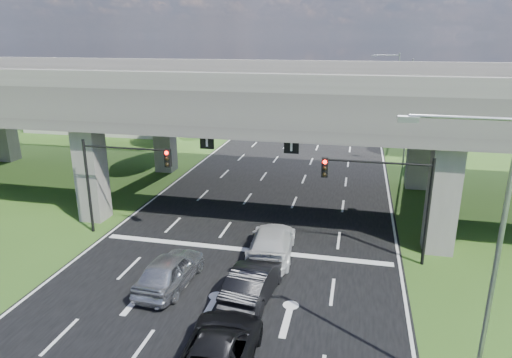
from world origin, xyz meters
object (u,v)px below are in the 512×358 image
at_px(signal_right, 387,189).
at_px(car_white, 272,243).
at_px(streetlight_far, 404,106).
at_px(streetlight_beyond, 393,87).
at_px(car_trailing, 219,350).
at_px(car_silver, 170,270).
at_px(streetlight_near, 485,245).
at_px(signal_left, 118,171).
at_px(car_dark, 254,280).

height_order(signal_right, car_white, signal_right).
relative_size(streetlight_far, streetlight_beyond, 1.00).
bearing_deg(car_trailing, car_white, -92.63).
height_order(streetlight_far, car_trailing, streetlight_far).
bearing_deg(car_silver, signal_right, -150.37).
bearing_deg(streetlight_near, car_trailing, -177.64).
xyz_separation_m(car_silver, car_white, (4.31, 4.19, -0.01)).
xyz_separation_m(streetlight_beyond, car_white, (-8.30, -37.00, -4.97)).
height_order(signal_left, car_silver, signal_left).
distance_m(streetlight_far, car_white, 23.12).
bearing_deg(signal_left, signal_right, 0.00).
relative_size(signal_right, streetlight_near, 0.60).
relative_size(streetlight_beyond, car_dark, 1.96).
bearing_deg(streetlight_far, car_trailing, -105.64).
bearing_deg(streetlight_beyond, streetlight_far, -90.00).
bearing_deg(car_trailing, signal_left, -48.92).
bearing_deg(signal_right, car_trailing, -121.17).
height_order(signal_right, streetlight_beyond, streetlight_beyond).
bearing_deg(streetlight_far, signal_right, -96.47).
xyz_separation_m(streetlight_beyond, car_dark, (-8.32, -41.20, -4.98)).
xyz_separation_m(streetlight_near, car_trailing, (-8.50, -0.35, -5.03)).
bearing_deg(car_dark, streetlight_far, -102.45).
height_order(car_silver, car_trailing, car_silver).
height_order(signal_left, streetlight_beyond, streetlight_beyond).
relative_size(signal_right, car_white, 1.03).
height_order(signal_right, car_trailing, signal_right).
relative_size(signal_right, streetlight_beyond, 0.60).
distance_m(streetlight_near, streetlight_beyond, 46.00).
height_order(streetlight_near, car_white, streetlight_near).
distance_m(streetlight_beyond, car_trailing, 47.39).
distance_m(signal_left, car_white, 10.22).
distance_m(signal_left, car_dark, 11.39).
bearing_deg(streetlight_near, signal_right, 102.88).
height_order(signal_left, car_dark, signal_left).
bearing_deg(streetlight_beyond, car_white, -102.64).
bearing_deg(streetlight_far, streetlight_beyond, 90.00).
bearing_deg(car_white, streetlight_beyond, -106.66).
relative_size(streetlight_near, car_trailing, 1.76).
bearing_deg(car_silver, car_trailing, 131.71).
xyz_separation_m(car_white, car_trailing, (-0.20, -9.35, -0.06)).
relative_size(streetlight_beyond, car_white, 1.71).
height_order(car_silver, car_dark, car_silver).
bearing_deg(streetlight_beyond, streetlight_near, -90.00).
bearing_deg(car_dark, streetlight_near, 155.87).
relative_size(signal_left, streetlight_far, 0.60).
xyz_separation_m(car_dark, car_white, (0.03, 4.20, 0.01)).
bearing_deg(car_dark, signal_right, -133.78).
distance_m(signal_right, streetlight_far, 20.25).
relative_size(car_dark, car_trailing, 0.90).
distance_m(car_silver, car_white, 6.01).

